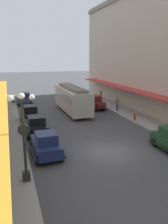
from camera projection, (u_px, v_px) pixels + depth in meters
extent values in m
plane|color=#424244|center=(108.00, 151.00, 18.11)|extent=(200.00, 200.00, 0.00)
cube|color=#99968E|center=(7.00, 164.00, 15.81)|extent=(3.00, 60.00, 0.15)
cube|color=black|center=(36.00, 127.00, 21.87)|extent=(1.85, 3.96, 0.80)
cube|color=black|center=(36.00, 120.00, 21.47)|extent=(1.50, 1.75, 0.70)
cube|color=#8C9EA8|center=(36.00, 120.00, 21.47)|extent=(1.43, 1.72, 0.42)
cube|color=black|center=(33.00, 121.00, 23.80)|extent=(0.95, 0.40, 0.52)
cube|color=black|center=(26.00, 131.00, 21.62)|extent=(0.37, 3.52, 0.12)
cube|color=black|center=(46.00, 129.00, 22.26)|extent=(0.37, 3.52, 0.12)
cylinder|color=black|center=(26.00, 128.00, 22.93)|extent=(0.25, 0.69, 0.68)
cylinder|color=black|center=(42.00, 126.00, 23.48)|extent=(0.25, 0.69, 0.68)
cylinder|color=black|center=(30.00, 137.00, 20.44)|extent=(0.25, 0.69, 0.68)
cylinder|color=black|center=(48.00, 135.00, 20.99)|extent=(0.25, 0.69, 0.68)
cube|color=black|center=(163.00, 148.00, 17.76)|extent=(0.32, 3.51, 0.12)
cylinder|color=black|center=(154.00, 142.00, 19.09)|extent=(0.24, 0.68, 0.68)
cube|color=#591919|center=(95.00, 104.00, 32.79)|extent=(1.85, 3.96, 0.80)
cube|color=#591919|center=(95.00, 98.00, 32.85)|extent=(1.51, 1.76, 0.70)
cube|color=#8C9EA8|center=(95.00, 98.00, 32.85)|extent=(1.43, 1.72, 0.42)
cube|color=#591919|center=(101.00, 106.00, 30.78)|extent=(0.95, 0.40, 0.52)
cube|color=black|center=(102.00, 105.00, 33.11)|extent=(0.38, 3.52, 0.12)
cube|color=black|center=(89.00, 106.00, 32.61)|extent=(0.38, 3.52, 0.12)
cylinder|color=black|center=(104.00, 108.00, 31.82)|extent=(0.25, 0.69, 0.68)
cylinder|color=black|center=(93.00, 109.00, 31.39)|extent=(0.25, 0.69, 0.68)
cylinder|color=black|center=(98.00, 104.00, 34.37)|extent=(0.25, 0.69, 0.68)
cylinder|color=black|center=(87.00, 105.00, 33.94)|extent=(0.25, 0.69, 0.68)
cube|color=#19234C|center=(46.00, 146.00, 17.20)|extent=(1.84, 3.96, 0.80)
cube|color=#19234C|center=(46.00, 138.00, 16.80)|extent=(1.50, 1.75, 0.70)
cube|color=#8C9EA8|center=(46.00, 138.00, 16.80)|extent=(1.43, 1.72, 0.42)
cube|color=#19234C|center=(41.00, 137.00, 19.13)|extent=(0.95, 0.39, 0.52)
cube|color=black|center=(33.00, 152.00, 16.95)|extent=(0.37, 3.52, 0.12)
cube|color=black|center=(58.00, 149.00, 17.59)|extent=(0.37, 3.52, 0.12)
cylinder|color=black|center=(32.00, 146.00, 18.26)|extent=(0.25, 0.69, 0.68)
cylinder|color=black|center=(53.00, 144.00, 18.81)|extent=(0.25, 0.69, 0.68)
cylinder|color=black|center=(38.00, 160.00, 15.77)|extent=(0.25, 0.69, 0.68)
cylinder|color=black|center=(61.00, 157.00, 16.32)|extent=(0.25, 0.69, 0.68)
cube|color=black|center=(31.00, 116.00, 26.08)|extent=(1.82, 3.95, 0.80)
cube|color=black|center=(30.00, 109.00, 26.14)|extent=(1.49, 1.74, 0.70)
cube|color=#8C9EA8|center=(30.00, 109.00, 26.14)|extent=(1.42, 1.71, 0.42)
cube|color=black|center=(33.00, 120.00, 24.12)|extent=(0.95, 0.39, 0.52)
cube|color=black|center=(39.00, 118.00, 26.47)|extent=(0.34, 3.52, 0.12)
cube|color=black|center=(22.00, 119.00, 25.84)|extent=(0.34, 3.52, 0.12)
cylinder|color=black|center=(40.00, 122.00, 25.20)|extent=(0.24, 0.69, 0.68)
cylinder|color=black|center=(25.00, 123.00, 24.66)|extent=(0.24, 0.69, 0.68)
cylinder|color=black|center=(36.00, 116.00, 27.69)|extent=(0.24, 0.69, 0.68)
cylinder|color=black|center=(22.00, 117.00, 27.16)|extent=(0.24, 0.69, 0.68)
cube|color=#19234C|center=(25.00, 100.00, 35.86)|extent=(1.76, 3.92, 0.80)
cube|color=#19234C|center=(25.00, 95.00, 35.45)|extent=(1.46, 1.72, 0.70)
cube|color=#8C9EA8|center=(25.00, 95.00, 35.45)|extent=(1.39, 1.69, 0.42)
cube|color=#19234C|center=(24.00, 97.00, 37.82)|extent=(0.94, 0.37, 0.52)
cube|color=black|center=(18.00, 102.00, 35.66)|extent=(0.29, 3.51, 0.12)
cube|color=black|center=(31.00, 101.00, 36.21)|extent=(0.29, 3.51, 0.12)
cylinder|color=black|center=(19.00, 101.00, 36.98)|extent=(0.23, 0.68, 0.68)
cylinder|color=black|center=(30.00, 100.00, 37.45)|extent=(0.23, 0.68, 0.68)
cylinder|color=black|center=(20.00, 104.00, 34.45)|extent=(0.23, 0.68, 0.68)
cylinder|color=black|center=(31.00, 103.00, 34.92)|extent=(0.23, 0.68, 0.68)
cube|color=#ADA899|center=(72.00, 99.00, 30.40)|extent=(2.59, 9.62, 2.70)
cube|color=#5F5C54|center=(72.00, 88.00, 30.05)|extent=(1.58, 8.65, 0.36)
cube|color=#8C9EA8|center=(72.00, 96.00, 30.29)|extent=(2.61, 8.86, 0.95)
cube|color=black|center=(67.00, 107.00, 33.41)|extent=(2.01, 1.22, 0.40)
cube|color=black|center=(79.00, 116.00, 28.11)|extent=(2.01, 1.22, 0.40)
cube|color=black|center=(26.00, 176.00, 13.56)|extent=(0.44, 0.44, 0.50)
cylinder|color=black|center=(24.00, 138.00, 13.02)|extent=(0.16, 0.16, 4.20)
cube|color=black|center=(22.00, 101.00, 12.53)|extent=(1.10, 0.10, 0.10)
sphere|color=white|center=(11.00, 98.00, 12.32)|extent=(0.32, 0.32, 0.32)
sphere|color=white|center=(32.00, 97.00, 12.66)|extent=(0.32, 0.32, 0.32)
sphere|color=white|center=(21.00, 96.00, 12.47)|extent=(0.36, 0.36, 0.36)
cylinder|color=black|center=(23.00, 129.00, 12.90)|extent=(0.64, 0.18, 0.64)
cylinder|color=silver|center=(23.00, 129.00, 12.99)|extent=(0.56, 0.02, 0.56)
cylinder|color=#B21E19|center=(135.00, 117.00, 26.34)|extent=(0.24, 0.24, 0.70)
sphere|color=#B21E19|center=(135.00, 114.00, 26.26)|extent=(0.20, 0.20, 0.20)
cylinder|color=#2D2D33|center=(101.00, 98.00, 38.61)|extent=(0.24, 0.24, 0.85)
cube|color=#8C6647|center=(101.00, 93.00, 38.44)|extent=(0.36, 0.22, 0.56)
sphere|color=brown|center=(101.00, 91.00, 38.35)|extent=(0.22, 0.22, 0.22)
cylinder|color=#2D2D33|center=(117.00, 107.00, 31.21)|extent=(0.24, 0.24, 0.85)
cube|color=#4C724C|center=(117.00, 102.00, 31.04)|extent=(0.36, 0.22, 0.56)
sphere|color=brown|center=(117.00, 99.00, 30.95)|extent=(0.22, 0.22, 0.22)
cylinder|color=black|center=(118.00, 98.00, 30.92)|extent=(0.28, 0.28, 0.04)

